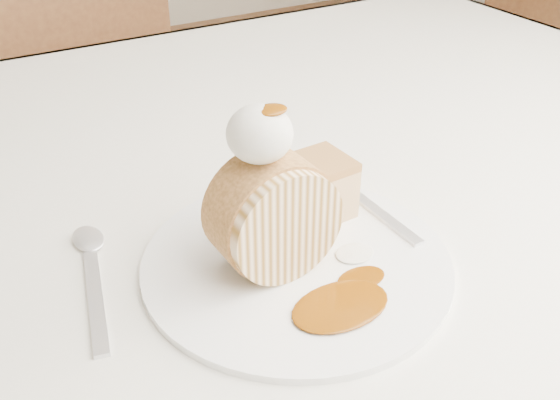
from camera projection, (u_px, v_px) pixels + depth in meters
table at (225, 231)px, 0.71m from camera, size 1.40×0.90×0.75m
chair_far at (57, 113)px, 1.31m from camera, size 0.53×0.53×0.92m
chair_end at (549, 108)px, 1.31m from camera, size 0.56×0.56×0.93m
plate at (296, 261)px, 0.52m from camera, size 0.27×0.27×0.01m
roulade_slice at (274, 216)px, 0.48m from camera, size 0.10×0.06×0.10m
cake_chunk at (317, 191)px, 0.56m from camera, size 0.06×0.06×0.05m
whipped_cream at (260, 134)px, 0.45m from camera, size 0.05×0.05×0.04m
caramel_drizzle at (271, 103)px, 0.44m from camera, size 0.02×0.02×0.01m
caramel_pool at (340, 306)px, 0.47m from camera, size 0.08×0.06×0.00m
fork at (380, 213)px, 0.57m from camera, size 0.02×0.15×0.00m
spoon at (96, 299)px, 0.48m from camera, size 0.05×0.15×0.00m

